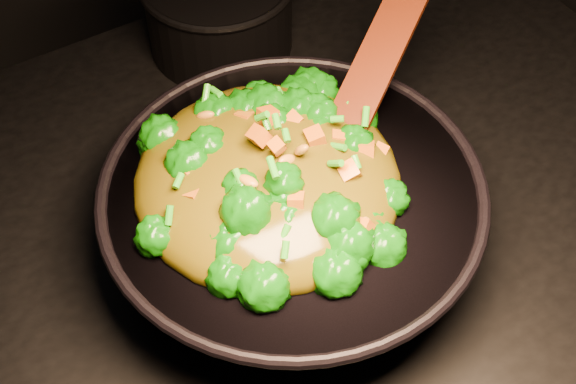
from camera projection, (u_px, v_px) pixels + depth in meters
stovetop at (298, 341)px, 1.47m from camera, size 1.20×0.90×0.90m
wok at (292, 222)px, 1.00m from camera, size 0.45×0.45×0.13m
stir_fry at (267, 154)px, 0.92m from camera, size 0.42×0.42×0.11m
spatula at (363, 89)px, 0.98m from camera, size 0.30×0.21×0.14m
back_pot at (219, 13)px, 1.26m from camera, size 0.25×0.25×0.13m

